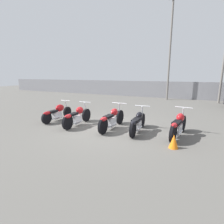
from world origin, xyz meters
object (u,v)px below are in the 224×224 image
Objects in this scene: motorcycle_slot_0 at (57,112)px; motorcycle_slot_1 at (77,116)px; motorcycle_slot_3 at (138,122)px; motorcycle_slot_4 at (178,125)px; traffic_cone_near at (174,141)px; motorcycle_slot_2 at (112,119)px; light_pole_left at (171,42)px.

motorcycle_slot_1 reaches higher than motorcycle_slot_0.
motorcycle_slot_4 is at bearing 2.77° from motorcycle_slot_3.
motorcycle_slot_0 is at bearing -170.53° from motorcycle_slot_4.
motorcycle_slot_3 is (2.75, 0.24, -0.01)m from motorcycle_slot_1.
motorcycle_slot_0 is at bearing 177.54° from motorcycle_slot_3.
motorcycle_slot_3 is 1.51m from motorcycle_slot_4.
motorcycle_slot_1 is 4.66× the size of traffic_cone_near.
motorcycle_slot_2 is 5.03× the size of traffic_cone_near.
motorcycle_slot_2 is at bearing 6.39° from motorcycle_slot_1.
motorcycle_slot_3 is 0.98× the size of motorcycle_slot_4.
motorcycle_slot_1 is 1.03× the size of motorcycle_slot_3.
motorcycle_slot_2 reaches higher than motorcycle_slot_0.
motorcycle_slot_2 is (3.06, -0.10, 0.02)m from motorcycle_slot_0.
traffic_cone_near is (2.60, -0.98, -0.20)m from motorcycle_slot_2.
motorcycle_slot_2 reaches higher than traffic_cone_near.
motorcycle_slot_0 is 1.00× the size of motorcycle_slot_4.
motorcycle_slot_1 is 1.01× the size of motorcycle_slot_4.
motorcycle_slot_3 is at bearing -166.68° from motorcycle_slot_4.
motorcycle_slot_2 reaches higher than motorcycle_slot_1.
light_pole_left reaches higher than motorcycle_slot_2.
traffic_cone_near is at bearing -11.25° from motorcycle_slot_1.
light_pole_left is 11.00m from motorcycle_slot_3.
light_pole_left is 11.05m from motorcycle_slot_2.
traffic_cone_near is (1.48, -1.01, -0.19)m from motorcycle_slot_3.
motorcycle_slot_2 is at bearing -94.81° from light_pole_left.
motorcycle_slot_4 is (1.51, 0.11, 0.03)m from motorcycle_slot_3.
motorcycle_slot_2 is at bearing -167.83° from motorcycle_slot_4.
light_pole_left is 11.02m from motorcycle_slot_4.
motorcycle_slot_3 is 4.53× the size of traffic_cone_near.
traffic_cone_near is (4.23, -0.77, -0.20)m from motorcycle_slot_1.
motorcycle_slot_4 is (5.70, 0.04, 0.03)m from motorcycle_slot_0.
motorcycle_slot_2 reaches higher than motorcycle_slot_3.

